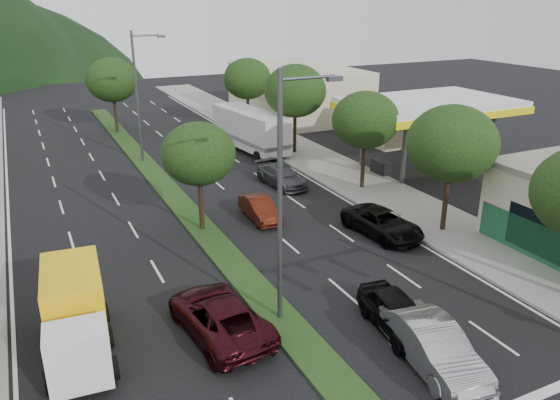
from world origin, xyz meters
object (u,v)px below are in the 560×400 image
tree_r_c (365,120)px  box_truck (76,316)px  sedan_silver (434,346)px  car_queue_a (398,314)px  car_queue_b (281,176)px  tree_r_e (247,79)px  streetlight_near (285,189)px  car_queue_d (382,223)px  car_queue_c (260,209)px  tree_r_b (452,144)px  streetlight_mid (139,91)px  tree_med_far (112,80)px  tree_med_near (198,154)px  suv_maroon (219,316)px  tree_r_d (295,91)px  motorhome (250,130)px

tree_r_c → box_truck: bearing=-151.7°
sedan_silver → car_queue_a: (0.23, 2.33, -0.08)m
tree_r_c → car_queue_b: bearing=146.1°
tree_r_e → streetlight_near: (-11.79, -32.00, 0.69)m
tree_r_c → box_truck: tree_r_c is taller
car_queue_a → car_queue_d: (4.92, 7.81, -0.04)m
streetlight_near → car_queue_c: 11.72m
car_queue_d → box_truck: 16.65m
tree_r_c → box_truck: (-19.56, -10.52, -3.37)m
car_queue_a → box_truck: (-11.32, 4.21, 0.63)m
tree_r_b → streetlight_mid: bearing=119.3°
car_queue_a → streetlight_near: bearing=150.3°
tree_med_far → car_queue_a: size_ratio=1.59×
streetlight_near → sedan_silver: (3.33, -5.05, -4.76)m
tree_med_near → car_queue_a: 13.77m
tree_med_far → car_queue_d: tree_med_far is taller
sedan_silver → car_queue_a: bearing=92.3°
tree_med_near → streetlight_mid: bearing=89.2°
suv_maroon → car_queue_b: size_ratio=1.18×
car_queue_d → box_truck: (-16.24, -3.61, 0.68)m
tree_r_d → motorhome: 5.07m
tree_r_c → streetlight_near: (-11.79, -12.00, 0.84)m
car_queue_a → car_queue_b: (3.65, 17.81, -0.06)m
tree_med_near → car_queue_d: (8.68, -4.91, -3.72)m
box_truck → car_queue_b: bearing=-133.3°
tree_r_b → tree_med_near: 13.43m
sedan_silver → tree_r_d: bearing=80.4°
sedan_silver → car_queue_a: 2.34m
car_queue_d → tree_med_near: bearing=144.8°
tree_r_b → car_queue_a: 11.47m
tree_r_d → tree_med_near: 16.99m
tree_r_e → car_queue_a: (-8.24, -34.73, -4.15)m
tree_r_b → car_queue_a: (-8.24, -6.73, -4.29)m
tree_med_near → tree_r_d: bearing=45.0°
tree_med_far → box_truck: tree_med_far is taller
tree_r_e → streetlight_mid: (-11.79, -7.00, 0.69)m
tree_r_c → streetlight_near: size_ratio=0.65×
car_queue_c → car_queue_d: car_queue_d is taller
car_queue_d → car_queue_a: bearing=-127.9°
car_queue_c → tree_r_c: bearing=15.2°
tree_med_far → car_queue_c: 26.52m
streetlight_mid → tree_r_e: bearing=30.7°
tree_r_e → sedan_silver: 38.22m
box_truck → streetlight_near: bearing=173.6°
tree_r_d → tree_med_near: (-12.00, -12.00, -0.75)m
car_queue_d → tree_r_d: bearing=73.2°
tree_r_b → car_queue_b: 12.76m
tree_r_d → box_truck: (-19.56, -20.52, -3.80)m
tree_r_c → tree_r_d: tree_r_d is taller
tree_med_near → box_truck: tree_med_near is taller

